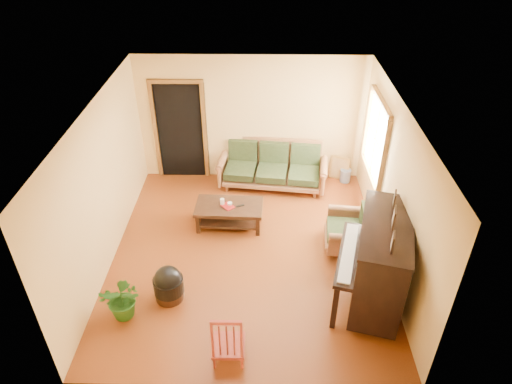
{
  "coord_description": "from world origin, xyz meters",
  "views": [
    {
      "loc": [
        0.23,
        -5.85,
        5.18
      ],
      "look_at": [
        0.13,
        0.2,
        1.1
      ],
      "focal_mm": 32.0,
      "sensor_mm": 36.0,
      "label": 1
    }
  ],
  "objects_px": {
    "sofa": "(272,167)",
    "potted_plant": "(123,299)",
    "ceramic_crock": "(345,175)",
    "armchair": "(347,227)",
    "footstool": "(169,287)",
    "red_chair": "(228,334)",
    "coffee_table": "(229,215)",
    "piano": "(380,264)"
  },
  "relations": [
    {
      "from": "sofa",
      "to": "coffee_table",
      "type": "bearing_deg",
      "value": -113.99
    },
    {
      "from": "sofa",
      "to": "potted_plant",
      "type": "bearing_deg",
      "value": -114.9
    },
    {
      "from": "ceramic_crock",
      "to": "footstool",
      "type": "bearing_deg",
      "value": -133.23
    },
    {
      "from": "piano",
      "to": "footstool",
      "type": "bearing_deg",
      "value": -165.03
    },
    {
      "from": "potted_plant",
      "to": "armchair",
      "type": "bearing_deg",
      "value": 25.12
    },
    {
      "from": "red_chair",
      "to": "piano",
      "type": "bearing_deg",
      "value": 26.27
    },
    {
      "from": "footstool",
      "to": "potted_plant",
      "type": "bearing_deg",
      "value": -148.59
    },
    {
      "from": "sofa",
      "to": "red_chair",
      "type": "xyz_separation_m",
      "value": [
        -0.62,
        -4.14,
        -0.01
      ]
    },
    {
      "from": "footstool",
      "to": "ceramic_crock",
      "type": "relative_size",
      "value": 1.61
    },
    {
      "from": "coffee_table",
      "to": "ceramic_crock",
      "type": "distance_m",
      "value": 2.78
    },
    {
      "from": "footstool",
      "to": "red_chair",
      "type": "xyz_separation_m",
      "value": [
        0.96,
        -1.03,
        0.23
      ]
    },
    {
      "from": "armchair",
      "to": "ceramic_crock",
      "type": "xyz_separation_m",
      "value": [
        0.3,
        2.08,
        -0.28
      ]
    },
    {
      "from": "footstool",
      "to": "potted_plant",
      "type": "xyz_separation_m",
      "value": [
        -0.57,
        -0.35,
        0.11
      ]
    },
    {
      "from": "ceramic_crock",
      "to": "potted_plant",
      "type": "relative_size",
      "value": 0.43
    },
    {
      "from": "footstool",
      "to": "red_chair",
      "type": "relative_size",
      "value": 0.5
    },
    {
      "from": "potted_plant",
      "to": "piano",
      "type": "bearing_deg",
      "value": 5.73
    },
    {
      "from": "piano",
      "to": "potted_plant",
      "type": "bearing_deg",
      "value": -159.6
    },
    {
      "from": "coffee_table",
      "to": "red_chair",
      "type": "height_order",
      "value": "red_chair"
    },
    {
      "from": "ceramic_crock",
      "to": "armchair",
      "type": "bearing_deg",
      "value": -98.33
    },
    {
      "from": "armchair",
      "to": "potted_plant",
      "type": "xyz_separation_m",
      "value": [
        -3.38,
        -1.59,
        -0.09
      ]
    },
    {
      "from": "piano",
      "to": "red_chair",
      "type": "height_order",
      "value": "piano"
    },
    {
      "from": "footstool",
      "to": "ceramic_crock",
      "type": "xyz_separation_m",
      "value": [
        3.12,
        3.31,
        -0.08
      ]
    },
    {
      "from": "footstool",
      "to": "red_chair",
      "type": "bearing_deg",
      "value": -46.89
    },
    {
      "from": "ceramic_crock",
      "to": "red_chair",
      "type": "bearing_deg",
      "value": -116.4
    },
    {
      "from": "armchair",
      "to": "red_chair",
      "type": "height_order",
      "value": "red_chair"
    },
    {
      "from": "coffee_table",
      "to": "piano",
      "type": "bearing_deg",
      "value": -37.88
    },
    {
      "from": "armchair",
      "to": "coffee_table",
      "type": "bearing_deg",
      "value": 170.47
    },
    {
      "from": "sofa",
      "to": "footstool",
      "type": "height_order",
      "value": "sofa"
    },
    {
      "from": "piano",
      "to": "ceramic_crock",
      "type": "height_order",
      "value": "piano"
    },
    {
      "from": "armchair",
      "to": "ceramic_crock",
      "type": "height_order",
      "value": "armchair"
    },
    {
      "from": "coffee_table",
      "to": "armchair",
      "type": "distance_m",
      "value": 2.11
    },
    {
      "from": "coffee_table",
      "to": "piano",
      "type": "distance_m",
      "value": 2.93
    },
    {
      "from": "ceramic_crock",
      "to": "potted_plant",
      "type": "distance_m",
      "value": 5.2
    },
    {
      "from": "potted_plant",
      "to": "footstool",
      "type": "bearing_deg",
      "value": 31.41
    },
    {
      "from": "sofa",
      "to": "armchair",
      "type": "distance_m",
      "value": 2.24
    },
    {
      "from": "red_chair",
      "to": "ceramic_crock",
      "type": "height_order",
      "value": "red_chair"
    },
    {
      "from": "sofa",
      "to": "armchair",
      "type": "xyz_separation_m",
      "value": [
        1.23,
        -1.87,
        -0.04
      ]
    },
    {
      "from": "ceramic_crock",
      "to": "potted_plant",
      "type": "bearing_deg",
      "value": -135.18
    },
    {
      "from": "armchair",
      "to": "footstool",
      "type": "distance_m",
      "value": 3.08
    },
    {
      "from": "red_chair",
      "to": "potted_plant",
      "type": "bearing_deg",
      "value": 156.12
    },
    {
      "from": "armchair",
      "to": "red_chair",
      "type": "distance_m",
      "value": 2.92
    },
    {
      "from": "armchair",
      "to": "ceramic_crock",
      "type": "bearing_deg",
      "value": 87.41
    }
  ]
}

